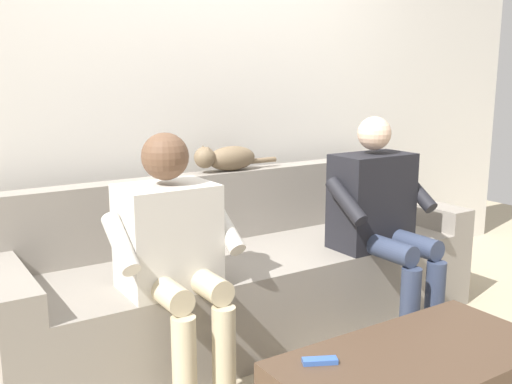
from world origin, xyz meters
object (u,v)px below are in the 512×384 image
(couch, at_px, (249,279))
(cat_on_backrest, at_px, (226,158))
(remote_blue, at_px, (320,361))
(person_right_seated, at_px, (173,246))
(person_left_seated, at_px, (380,212))

(couch, bearing_deg, cat_on_backrest, -95.38)
(couch, xyz_separation_m, cat_on_backrest, (-0.03, -0.28, 0.62))
(cat_on_backrest, bearing_deg, remote_blue, 73.99)
(person_right_seated, bearing_deg, person_left_seated, 178.32)
(person_right_seated, bearing_deg, cat_on_backrest, -135.35)
(cat_on_backrest, relative_size, remote_blue, 4.17)
(couch, bearing_deg, remote_blue, 71.32)
(person_left_seated, bearing_deg, cat_on_backrest, -48.74)
(cat_on_backrest, bearing_deg, person_right_seated, 44.65)
(person_left_seated, xyz_separation_m, cat_on_backrest, (0.57, -0.65, 0.25))
(person_left_seated, xyz_separation_m, person_right_seated, (1.19, -0.03, -0.00))
(person_right_seated, distance_m, cat_on_backrest, 0.91)
(cat_on_backrest, height_order, remote_blue, cat_on_backrest)
(person_right_seated, bearing_deg, remote_blue, 108.95)
(remote_blue, bearing_deg, cat_on_backrest, -79.50)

